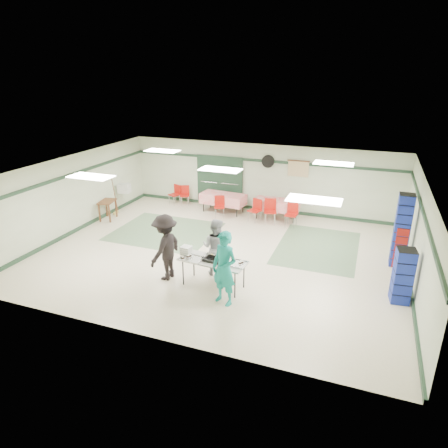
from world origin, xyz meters
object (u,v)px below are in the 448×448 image
(volunteer_teal, at_px, (224,268))
(volunteer_dark, at_px, (165,247))
(chair_d, at_px, (220,204))
(printer_table, at_px, (107,204))
(dining_table_a, at_px, (277,205))
(crate_stack_blue_a, at_px, (402,231))
(chair_c, at_px, (292,212))
(chair_b, at_px, (256,208))
(crate_stack_red, at_px, (399,246))
(broom, at_px, (115,196))
(chair_loose_b, at_px, (176,192))
(dining_table_b, at_px, (223,199))
(chair_loose_a, at_px, (185,193))
(volunteer_grey, at_px, (216,247))
(serving_table, at_px, (213,262))
(chair_a, at_px, (270,208))
(crate_stack_blue_b, at_px, (403,276))
(office_printer, at_px, (124,188))

(volunteer_teal, relative_size, volunteer_dark, 1.02)
(chair_d, distance_m, printer_table, 4.29)
(dining_table_a, bearing_deg, volunteer_teal, -89.60)
(crate_stack_blue_a, bearing_deg, chair_d, 161.87)
(volunteer_teal, xyz_separation_m, chair_c, (0.50, 5.77, -0.40))
(chair_b, distance_m, crate_stack_red, 5.36)
(chair_b, height_order, chair_c, chair_c)
(volunteer_dark, distance_m, dining_table_a, 5.98)
(dining_table_a, bearing_deg, volunteer_dark, -108.21)
(printer_table, bearing_deg, broom, 85.44)
(chair_loose_b, bearing_deg, volunteer_teal, -30.33)
(dining_table_b, relative_size, chair_loose_b, 2.19)
(chair_loose_a, bearing_deg, dining_table_a, -27.09)
(volunteer_teal, xyz_separation_m, chair_loose_b, (-4.67, 6.61, -0.42))
(crate_stack_blue_a, bearing_deg, dining_table_b, 157.57)
(chair_b, distance_m, crate_stack_blue_a, 5.38)
(dining_table_a, height_order, chair_d, chair_d)
(chair_c, height_order, crate_stack_red, crate_stack_red)
(volunteer_dark, bearing_deg, volunteer_teal, 78.06)
(volunteer_grey, distance_m, printer_table, 6.12)
(broom, bearing_deg, chair_b, 6.42)
(serving_table, bearing_deg, chair_loose_b, 130.17)
(chair_a, distance_m, printer_table, 6.19)
(dining_table_b, height_order, crate_stack_red, crate_stack_red)
(volunteer_grey, relative_size, crate_stack_blue_b, 1.15)
(volunteer_teal, distance_m, chair_d, 6.24)
(volunteer_teal, xyz_separation_m, crate_stack_blue_b, (4.05, 1.55, -0.23))
(chair_c, distance_m, crate_stack_blue_a, 4.16)
(chair_d, height_order, chair_loose_a, chair_d)
(volunteer_grey, height_order, broom, volunteer_grey)
(chair_c, height_order, printer_table, chair_c)
(crate_stack_blue_b, relative_size, office_printer, 3.12)
(chair_b, xyz_separation_m, crate_stack_blue_a, (4.92, -2.09, 0.56))
(chair_a, xyz_separation_m, chair_loose_a, (-3.97, 0.94, -0.08))
(chair_loose_b, distance_m, office_printer, 2.17)
(crate_stack_red, bearing_deg, chair_loose_b, 161.25)
(volunteer_grey, xyz_separation_m, crate_stack_blue_a, (4.80, 2.34, 0.27))
(dining_table_b, bearing_deg, chair_a, -9.50)
(chair_loose_b, bearing_deg, dining_table_a, 20.90)
(chair_loose_b, bearing_deg, crate_stack_blue_b, -5.71)
(dining_table_a, xyz_separation_m, crate_stack_blue_a, (4.25, -2.66, 0.52))
(chair_c, relative_size, crate_stack_blue_a, 0.40)
(chair_c, bearing_deg, chair_loose_b, 175.16)
(chair_a, xyz_separation_m, crate_stack_blue_b, (4.37, -4.22, 0.13))
(dining_table_a, distance_m, chair_a, 0.57)
(serving_table, distance_m, crate_stack_red, 5.49)
(volunteer_dark, distance_m, chair_loose_a, 6.55)
(crate_stack_red, bearing_deg, chair_d, 161.70)
(volunteer_teal, distance_m, printer_table, 7.43)
(broom, bearing_deg, chair_loose_a, 40.22)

